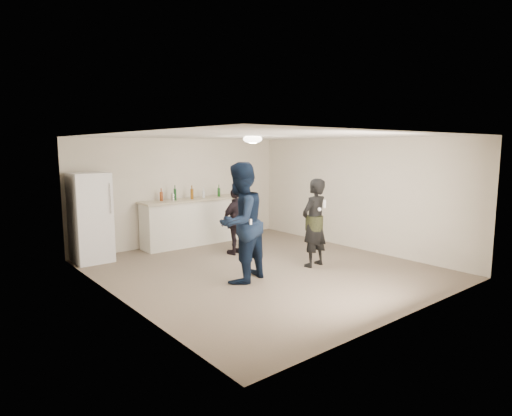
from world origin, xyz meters
TOP-DOWN VIEW (x-y plane):
  - floor at (0.00, 0.00)m, footprint 6.00×6.00m
  - ceiling at (0.00, 0.00)m, footprint 6.00×6.00m
  - wall_back at (0.00, 3.00)m, footprint 6.00×0.00m
  - wall_front at (0.00, -3.00)m, footprint 6.00×0.00m
  - wall_left at (-2.75, 0.00)m, footprint 0.00×6.00m
  - wall_right at (2.75, 0.00)m, footprint 0.00×6.00m
  - counter at (0.14, 2.67)m, footprint 2.60×0.56m
  - counter_top at (0.14, 2.67)m, footprint 2.68×0.64m
  - fridge at (-2.33, 2.60)m, footprint 0.70×0.70m
  - fridge_handle at (-2.05, 2.23)m, footprint 0.02×0.02m
  - ceiling_dome at (0.00, 0.30)m, footprint 0.36×0.36m
  - shaker at (-0.43, 2.69)m, footprint 0.08×0.08m
  - man at (-0.78, -0.33)m, footprint 1.19×1.05m
  - woman at (0.91, -0.47)m, footprint 0.67×0.48m
  - camo_shorts at (0.91, -0.47)m, footprint 0.34×0.34m
  - spectator at (0.31, 1.25)m, footprint 0.88×0.45m
  - remote_man at (-0.78, -0.61)m, footprint 0.04×0.04m
  - nunchuk_man at (-0.66, -0.58)m, footprint 0.07×0.07m
  - remote_woman at (0.91, -0.72)m, footprint 0.04×0.04m
  - nunchuk_woman at (0.81, -0.69)m, footprint 0.07×0.07m
  - bottle_cluster at (0.00, 2.68)m, footprint 1.56×0.26m

SIDE VIEW (x-z plane):
  - floor at x=0.00m, z-range 0.00..0.00m
  - counter at x=0.14m, z-range 0.00..1.05m
  - spectator at x=0.31m, z-range 0.00..1.43m
  - camo_shorts at x=0.91m, z-range 0.71..0.99m
  - woman at x=0.91m, z-range 0.00..1.71m
  - fridge at x=-2.33m, z-range 0.00..1.80m
  - nunchuk_man at x=-0.66m, z-range 0.95..1.01m
  - man at x=-0.78m, z-range 0.00..2.05m
  - remote_man at x=-0.78m, z-range 0.98..1.12m
  - counter_top at x=0.14m, z-range 1.05..1.09m
  - nunchuk_woman at x=0.81m, z-range 1.11..1.18m
  - shaker at x=-0.43m, z-range 1.09..1.26m
  - bottle_cluster at x=0.00m, z-range 1.07..1.34m
  - wall_back at x=0.00m, z-range -1.75..4.25m
  - wall_front at x=0.00m, z-range -1.75..4.25m
  - wall_left at x=-2.75m, z-range -1.75..4.25m
  - wall_right at x=2.75m, z-range -1.75..4.25m
  - remote_woman at x=0.91m, z-range 1.18..1.32m
  - fridge_handle at x=-2.05m, z-range 1.00..1.60m
  - ceiling_dome at x=0.00m, z-range 2.37..2.53m
  - ceiling at x=0.00m, z-range 2.50..2.50m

